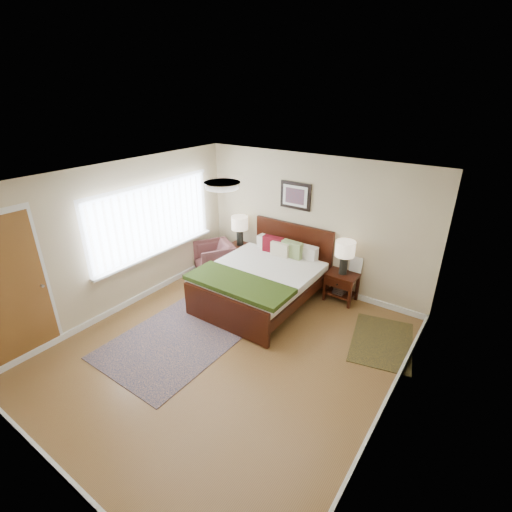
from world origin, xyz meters
name	(u,v)px	position (x,y,z in m)	size (l,w,h in m)	color
floor	(228,350)	(0.00, 0.00, 0.00)	(5.00, 5.00, 0.00)	brown
back_wall	(312,223)	(0.00, 2.50, 1.25)	(4.50, 0.04, 2.50)	#C5B98F
front_wall	(36,388)	(0.00, -2.50, 1.25)	(4.50, 0.04, 2.50)	#C5B98F
left_wall	(120,239)	(-2.25, 0.00, 1.25)	(0.04, 5.00, 2.50)	#C5B98F
right_wall	(396,333)	(2.25, 0.00, 1.25)	(0.04, 5.00, 2.50)	#C5B98F
ceiling	(222,182)	(0.00, 0.00, 2.50)	(4.50, 5.00, 0.02)	white
window	(154,221)	(-2.20, 0.70, 1.38)	(0.11, 2.72, 1.32)	silver
door	(11,292)	(-2.23, -1.75, 1.07)	(0.06, 1.00, 2.18)	silver
ceil_fixture	(222,185)	(0.00, 0.00, 2.47)	(0.44, 0.44, 0.08)	white
bed	(263,274)	(-0.35, 1.43, 0.54)	(1.79, 2.17, 1.17)	#381208
wall_art	(295,196)	(-0.35, 2.47, 1.72)	(0.62, 0.05, 0.50)	black
nightstand_left	(240,250)	(-1.50, 2.25, 0.42)	(0.45, 0.41, 0.54)	#381208
nightstand_right	(341,284)	(0.78, 2.26, 0.33)	(0.54, 0.40, 0.53)	#381208
lamp_left	(240,225)	(-1.50, 2.27, 0.97)	(0.34, 0.34, 0.61)	black
lamp_right	(345,252)	(0.78, 2.27, 0.96)	(0.34, 0.34, 0.61)	black
armchair	(214,258)	(-1.80, 1.78, 0.33)	(0.71, 0.73, 0.66)	brown
rug_persian	(179,338)	(-0.80, -0.24, 0.01)	(1.60, 2.26, 0.01)	#0C1E3F
rug_navy	(382,341)	(1.80, 1.49, 0.01)	(0.87, 1.30, 0.01)	black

